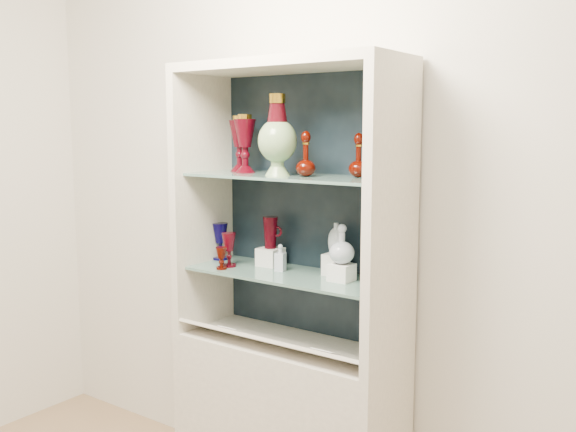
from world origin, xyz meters
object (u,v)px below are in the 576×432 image
Objects in this scene: ruby_decanter_a at (306,151)px; flat_flask at (336,238)px; ruby_pitcher at (270,233)px; ruby_decanter_b at (359,154)px; ruby_goblet_small at (221,258)px; ruby_goblet_tall at (229,250)px; pedestal_lamp_left at (245,144)px; clear_square_bottle at (280,258)px; clear_round_decanter at (342,245)px; cobalt_goblet at (220,241)px; pedestal_lamp_right at (240,144)px; lidded_bowl at (389,167)px; enamel_urn at (277,135)px; cameo_medallion at (386,243)px.

ruby_decanter_a is 0.39m from flat_flask.
flat_flask reaches higher than ruby_pitcher.
ruby_decanter_b reaches higher than ruby_goblet_small.
ruby_goblet_tall is at bearing -146.75° from ruby_pitcher.
clear_square_bottle is (0.19, 0.00, -0.49)m from pedestal_lamp_left.
clear_round_decanter is (0.31, -0.00, 0.09)m from clear_square_bottle.
clear_square_bottle is at bearing 1.27° from pedestal_lamp_left.
ruby_pitcher is at bearing 178.36° from ruby_decanter_b.
cobalt_goblet reaches higher than ruby_goblet_small.
cobalt_goblet is (-0.11, -0.02, -0.46)m from pedestal_lamp_right.
ruby_decanter_a is 0.49m from clear_square_bottle.
clear_square_bottle is (0.10, -0.06, -0.09)m from ruby_pitcher.
ruby_decanter_a is 1.35× the size of ruby_goblet_tall.
ruby_decanter_b is 0.74m from ruby_goblet_tall.
ruby_goblet_small is (0.04, -0.18, -0.50)m from pedestal_lamp_right.
lidded_bowl is at bearing -0.95° from cobalt_goblet.
ruby_decanter_b reaches higher than cobalt_goblet.
enamel_urn is at bearing -161.32° from ruby_decanter_b.
ruby_decanter_b is 0.84m from cobalt_goblet.
ruby_decanter_b is at bearing 168.76° from lidded_bowl.
enamel_urn is 0.47m from ruby_pitcher.
enamel_urn is at bearing -14.10° from pedestal_lamp_left.
enamel_urn is (0.22, -0.05, 0.04)m from pedestal_lamp_left.
enamel_urn is at bearing -128.64° from flat_flask.
lidded_bowl reaches higher than ruby_goblet_tall.
clear_square_bottle is at bearing 168.04° from ruby_decanter_a.
clear_round_decanter is (0.58, -0.06, -0.40)m from pedestal_lamp_right.
ruby_goblet_small is at bearing -77.69° from pedestal_lamp_right.
ruby_decanter_b is at bearing 8.16° from clear_square_bottle.
ruby_pitcher reaches higher than cobalt_goblet.
clear_square_bottle is (-0.03, 0.06, -0.53)m from enamel_urn.
pedestal_lamp_right reaches higher than ruby_decanter_b.
pedestal_lamp_left is 0.23m from enamel_urn.
cameo_medallion reaches higher than clear_square_bottle.
clear_square_bottle is at bearing -41.13° from ruby_pitcher.
ruby_pitcher is at bearing 148.05° from clear_square_bottle.
clear_square_bottle is at bearing 179.89° from clear_round_decanter.
flat_flask is at bearing -7.14° from ruby_pitcher.
pedestal_lamp_right is at bearing 176.91° from cameo_medallion.
clear_square_bottle is 0.86× the size of flat_flask.
ruby_decanter_a is 0.41m from clear_round_decanter.
ruby_decanter_a reaches higher than cameo_medallion.
ruby_goblet_small is at bearing -167.19° from clear_round_decanter.
cobalt_goblet is at bearing 176.78° from ruby_pitcher.
ruby_pitcher is at bearing 159.38° from ruby_decanter_a.
pedestal_lamp_right is 1.83× the size of flat_flask.
pedestal_lamp_right is 1.76× the size of ruby_pitcher.
ruby_decanter_a is 0.36m from lidded_bowl.
clear_round_decanter is (-0.04, -0.05, -0.37)m from ruby_decanter_b.
flat_flask is (-0.27, 0.06, -0.31)m from lidded_bowl.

